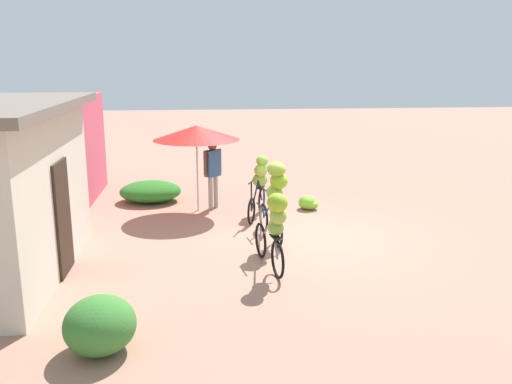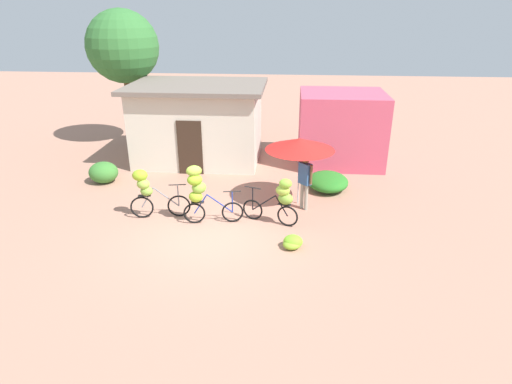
{
  "view_description": "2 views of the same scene",
  "coord_description": "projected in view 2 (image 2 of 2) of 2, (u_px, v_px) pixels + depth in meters",
  "views": [
    {
      "loc": [
        -11.1,
        1.99,
        3.72
      ],
      "look_at": [
        -0.12,
        0.93,
        1.05
      ],
      "focal_mm": 39.2,
      "sensor_mm": 36.0,
      "label": 1
    },
    {
      "loc": [
        2.11,
        -10.26,
        5.71
      ],
      "look_at": [
        1.18,
        1.02,
        0.82
      ],
      "focal_mm": 30.2,
      "sensor_mm": 36.0,
      "label": 2
    }
  ],
  "objects": [
    {
      "name": "bicycle_leftmost",
      "position": [
        148.0,
        190.0,
        12.31
      ],
      "size": [
        1.72,
        0.47,
        1.5
      ],
      "color": "black",
      "rests_on": "ground"
    },
    {
      "name": "bicycle_center_loaded",
      "position": [
        280.0,
        198.0,
        11.93
      ],
      "size": [
        1.62,
        0.67,
        1.43
      ],
      "color": "black",
      "rests_on": "ground"
    },
    {
      "name": "hedge_bush_front_left",
      "position": [
        104.0,
        172.0,
        15.06
      ],
      "size": [
        1.01,
        0.93,
        0.74
      ],
      "primitive_type": "ellipsoid",
      "color": "#3A7B30",
      "rests_on": "ground"
    },
    {
      "name": "person_vendor",
      "position": [
        305.0,
        177.0,
        12.8
      ],
      "size": [
        0.42,
        0.45,
        1.71
      ],
      "color": "gray",
      "rests_on": "ground"
    },
    {
      "name": "banana_pile_on_ground",
      "position": [
        293.0,
        242.0,
        11.03
      ],
      "size": [
        0.64,
        0.64,
        0.34
      ],
      "color": "#72B031",
      "rests_on": "ground"
    },
    {
      "name": "building_low",
      "position": [
        199.0,
        122.0,
        16.95
      ],
      "size": [
        5.18,
        3.9,
        3.0
      ],
      "color": "beige",
      "rests_on": "ground"
    },
    {
      "name": "tree_behind_building",
      "position": [
        123.0,
        47.0,
        17.92
      ],
      "size": [
        2.99,
        2.99,
        5.68
      ],
      "color": "brown",
      "rests_on": "ground"
    },
    {
      "name": "ground_plane",
      "position": [
        210.0,
        233.0,
        11.81
      ],
      "size": [
        60.0,
        60.0,
        0.0
      ],
      "primitive_type": "plane",
      "color": "#AA7863"
    },
    {
      "name": "hedge_bush_front_right",
      "position": [
        328.0,
        181.0,
        14.55
      ],
      "size": [
        1.37,
        1.6,
        0.54
      ],
      "primitive_type": "ellipsoid",
      "color": "#297724",
      "rests_on": "ground"
    },
    {
      "name": "market_umbrella",
      "position": [
        300.0,
        144.0,
        12.81
      ],
      "size": [
        2.1,
        2.1,
        2.12
      ],
      "color": "beige",
      "rests_on": "ground"
    },
    {
      "name": "bicycle_near_pile",
      "position": [
        200.0,
        189.0,
        11.94
      ],
      "size": [
        1.7,
        0.52,
        1.74
      ],
      "color": "black",
      "rests_on": "ground"
    },
    {
      "name": "shop_pink",
      "position": [
        341.0,
        128.0,
        16.7
      ],
      "size": [
        3.2,
        2.8,
        2.74
      ],
      "primitive_type": "cube",
      "color": "#D24D67",
      "rests_on": "ground"
    }
  ]
}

